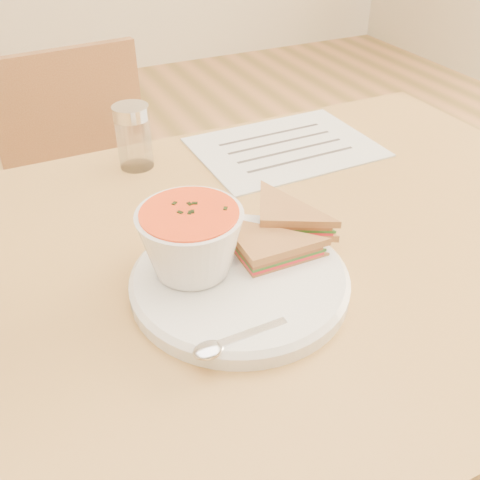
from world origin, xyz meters
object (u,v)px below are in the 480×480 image
plate (240,281)px  soup_bowl (191,244)px  condiment_shaker (134,137)px  dining_table (263,421)px  chair_far (108,231)px

plate → soup_bowl: soup_bowl is taller
soup_bowl → condiment_shaker: size_ratio=1.17×
dining_table → plate: bearing=-140.1°
dining_table → soup_bowl: size_ratio=8.62×
dining_table → plate: size_ratio=4.03×
dining_table → plate: (-0.07, -0.06, 0.38)m
dining_table → chair_far: size_ratio=1.25×
dining_table → plate: 0.39m
chair_far → plate: size_ratio=3.22×
chair_far → dining_table: bearing=93.8°
dining_table → soup_bowl: 0.45m
dining_table → condiment_shaker: size_ratio=10.05×
condiment_shaker → soup_bowl: bearing=-94.6°
chair_far → condiment_shaker: size_ratio=8.03×
plate → soup_bowl: bearing=147.5°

